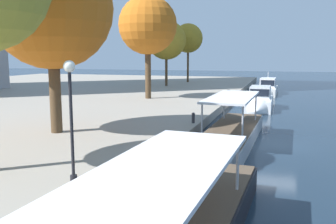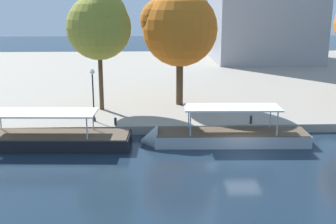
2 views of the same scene
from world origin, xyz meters
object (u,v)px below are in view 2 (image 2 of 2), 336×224
at_px(mooring_bollard_1, 251,119).
at_px(tour_boat_1, 30,143).
at_px(tree_1, 177,27).
at_px(tour_boat_2, 219,139).
at_px(mooring_bollard_0, 115,121).
at_px(tree_2, 100,27).
at_px(lamp_post, 93,88).

bearing_deg(mooring_bollard_1, tour_boat_1, -170.03).
bearing_deg(tree_1, tour_boat_2, -75.65).
distance_m(mooring_bollard_0, mooring_bollard_1, 11.57).
bearing_deg(tour_boat_2, mooring_bollard_0, -18.24).
relative_size(mooring_bollard_0, mooring_bollard_1, 0.88).
bearing_deg(tree_2, tour_boat_2, -40.56).
height_order(tour_boat_1, tree_2, tree_2).
bearing_deg(tree_1, tour_boat_1, -138.39).
distance_m(tour_boat_1, mooring_bollard_0, 7.14).
bearing_deg(tree_2, tree_1, 15.12).
xyz_separation_m(mooring_bollard_1, tree_1, (-5.92, 7.49, 7.37)).
bearing_deg(tree_2, mooring_bollard_1, -22.78).
xyz_separation_m(tree_1, tree_2, (-7.26, -1.96, 0.12)).
height_order(mooring_bollard_1, lamp_post, lamp_post).
xyz_separation_m(mooring_bollard_0, tree_1, (5.66, 7.41, 7.42)).
bearing_deg(mooring_bollard_0, tour_boat_2, -20.10).
bearing_deg(lamp_post, mooring_bollard_0, -34.29).
distance_m(tour_boat_2, mooring_bollard_0, 8.90).
bearing_deg(mooring_bollard_1, mooring_bollard_0, 179.61).
relative_size(tour_boat_2, lamp_post, 2.89).
distance_m(tour_boat_1, tour_boat_2, 14.66).
xyz_separation_m(mooring_bollard_1, lamp_post, (-13.53, 1.41, 2.58)).
relative_size(tour_boat_1, mooring_bollard_1, 19.44).
bearing_deg(tree_2, mooring_bollard_0, -73.64).
bearing_deg(lamp_post, tour_boat_1, -133.81).
bearing_deg(tree_1, mooring_bollard_0, -127.34).
height_order(tour_boat_2, mooring_bollard_0, tour_boat_2).
relative_size(tree_1, tree_2, 1.02).
relative_size(tour_boat_2, tree_1, 1.18).
relative_size(mooring_bollard_1, tree_1, 0.07).
distance_m(mooring_bollard_1, tree_1, 12.06).
bearing_deg(lamp_post, tree_1, 38.64).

